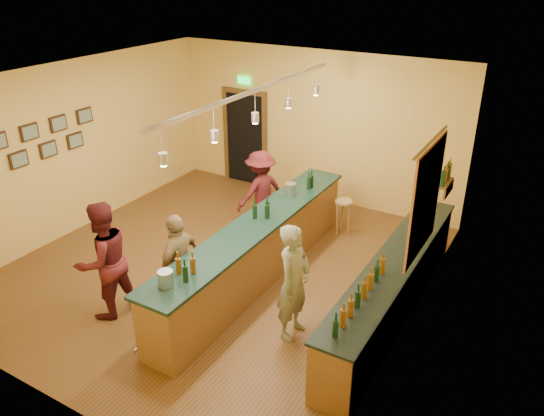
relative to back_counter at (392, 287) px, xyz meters
The scene contains 18 objects.
floor 3.01m from the back_counter, behind, with size 7.00×7.00×0.00m, color brown.
ceiling 4.03m from the back_counter, behind, with size 6.50×7.00×0.02m, color silver.
wall_back 4.59m from the back_counter, 131.80° to the left, with size 6.50×0.02×3.20m, color #E2BF54.
wall_front 4.86m from the back_counter, 128.91° to the right, with size 6.50×0.02×3.20m, color #E2BF54.
wall_left 6.32m from the back_counter, behind, with size 0.02×7.00×3.20m, color #E2BF54.
wall_right 1.16m from the back_counter, 32.52° to the right, with size 0.02×7.00×3.20m, color #E2BF54.
doorway 5.75m from the back_counter, 144.79° to the left, with size 1.15×0.09×2.48m.
tapestry 1.41m from the back_counter, 40.29° to the left, with size 0.03×1.40×1.60m, color #A13B20.
bottle_shelf 2.10m from the back_counter, 83.32° to the left, with size 0.17×0.55×0.54m.
picture_grid 6.42m from the back_counter, behind, with size 0.06×2.20×0.70m, color #382111, non-canonical shape.
back_counter is the anchor object (origin of this frame).
tasting_bar 2.22m from the back_counter, behind, with size 0.74×5.10×1.38m.
pendant_track 3.34m from the back_counter, behind, with size 0.11×4.60×0.50m.
bartender 1.57m from the back_counter, 133.15° to the right, with size 0.62×0.41×1.70m, color gray.
customer_a 4.20m from the back_counter, 150.30° to the right, with size 0.88×0.68×1.80m, color #59191E.
customer_b 3.13m from the back_counter, 152.45° to the right, with size 0.93×0.39×1.58m, color #997A51.
customer_c 3.43m from the back_counter, 155.58° to the left, with size 1.03×0.59×1.59m, color #59191E.
bar_stool 2.61m from the back_counter, 129.27° to the left, with size 0.34×0.34×0.69m.
Camera 1 is at (4.73, -6.31, 4.84)m, focal length 35.00 mm.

